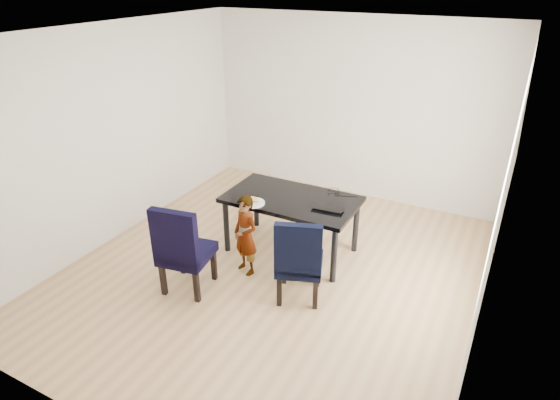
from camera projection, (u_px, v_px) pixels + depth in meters
The scene contains 14 objects.
floor at pixel (272, 270), 5.60m from camera, with size 4.50×5.00×0.01m, color tan.
ceiling at pixel (270, 32), 4.40m from camera, with size 4.50×5.00×0.01m, color white.
wall_back at pixel (351, 110), 6.99m from camera, with size 4.50×0.01×2.70m, color white.
wall_front at pixel (86, 296), 3.01m from camera, with size 4.50×0.01×2.70m, color white.
wall_left at pixel (115, 135), 5.93m from camera, with size 0.01×5.00×2.70m, color silver.
wall_right at pixel (499, 211), 4.07m from camera, with size 0.01×5.00×2.70m, color silver.
dining_table at pixel (291, 225), 5.83m from camera, with size 1.60×0.90×0.75m, color black.
chair_left at pixel (186, 246), 5.08m from camera, with size 0.51×0.53×1.07m, color black.
chair_right at pixel (300, 257), 4.95m from camera, with size 0.48×0.50×1.00m, color black.
child at pixel (245, 235), 5.37m from camera, with size 0.36×0.23×0.98m, color #F93B15.
plate at pixel (253, 203), 5.52m from camera, with size 0.28×0.28×0.02m, color white.
sandwich at pixel (253, 199), 5.51m from camera, with size 0.17×0.08×0.07m, color gold.
laptop at pixel (329, 207), 5.41m from camera, with size 0.37×0.24×0.03m, color black.
cable_tangle at pixel (334, 194), 5.75m from camera, with size 0.14×0.14×0.01m, color black.
Camera 1 is at (2.22, -4.08, 3.24)m, focal length 30.00 mm.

